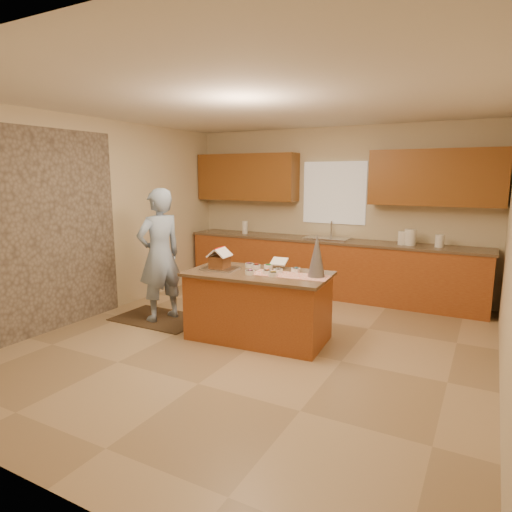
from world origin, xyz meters
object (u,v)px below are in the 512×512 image
boy (160,255)px  gingerbread_house (220,260)px  tinsel_tree (317,256)px  island_base (258,307)px

boy → gingerbread_house: 1.00m
tinsel_tree → boy: bearing=-177.7°
tinsel_tree → island_base: bearing=-172.1°
island_base → boy: (-1.48, 0.01, 0.50)m
island_base → gingerbread_house: (-0.48, -0.08, 0.54)m
tinsel_tree → gingerbread_house: size_ratio=1.84×
boy → gingerbread_house: size_ratio=6.64×
island_base → gingerbread_house: 0.73m
boy → gingerbread_house: bearing=103.1°
gingerbread_house → boy: bearing=175.1°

